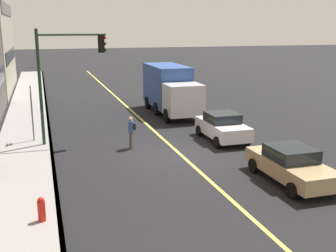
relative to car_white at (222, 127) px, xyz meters
The scene contains 11 objects.
ground 3.50m from the car_white, 118.79° to the left, with size 200.00×200.00×0.00m, color black.
sidewalk_slab 10.39m from the car_white, 99.14° to the left, with size 80.00×2.76×0.15m, color gray.
curb_edge 9.11m from the car_white, 100.44° to the left, with size 80.00×0.16×0.15m, color slate.
lane_stripe_center 3.50m from the car_white, 118.79° to the left, with size 80.00×0.16×0.01m, color #D8CC4C.
car_white is the anchor object (origin of this frame).
car_tan 6.45m from the car_white, behind, with size 4.35×1.92×1.43m.
truck_blue 7.88m from the car_white, ahead, with size 7.20×2.48×3.33m.
pedestrian_with_backpack 5.03m from the car_white, 90.52° to the left, with size 0.42×0.41×1.64m.
traffic_light_mast 8.78m from the car_white, 79.24° to the left, with size 0.28×3.45×5.93m.
street_sign_post 10.11m from the car_white, 75.97° to the left, with size 0.60×0.08×3.06m.
fire_hydrant 12.02m from the car_white, 128.09° to the left, with size 0.24×0.24×0.94m.
Camera 1 is at (-18.22, 6.20, 6.04)m, focal length 44.30 mm.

